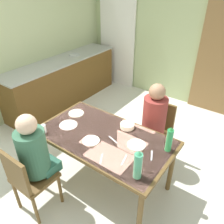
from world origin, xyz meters
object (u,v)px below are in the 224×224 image
object	(u,v)px
chair_near_diner	(28,179)
serving_bowl_center	(127,126)
chair_far_diner	(156,129)
person_far_diner	(154,116)
dining_table	(104,141)
kitchen_counter	(63,81)
person_near_diner	(34,151)
water_bottle_green_far	(138,165)
water_bottle_green_near	(169,140)

from	to	relation	value
chair_near_diner	serving_bowl_center	bearing A→B (deg)	64.64
chair_far_diner	person_far_diner	world-z (taller)	person_far_diner
chair_far_diner	dining_table	bearing A→B (deg)	69.89
chair_far_diner	serving_bowl_center	xyz separation A→B (m)	(-0.17, -0.49, 0.27)
kitchen_counter	person_near_diner	xyz separation A→B (m)	(1.59, -1.86, 0.33)
person_far_diner	serving_bowl_center	distance (m)	0.39
dining_table	chair_near_diner	xyz separation A→B (m)	(-0.40, -0.79, -0.17)
person_far_diner	water_bottle_green_far	distance (m)	1.00
kitchen_counter	serving_bowl_center	bearing A→B (deg)	-23.40
water_bottle_green_far	person_near_diner	bearing A→B (deg)	-160.21
chair_near_diner	chair_far_diner	xyz separation A→B (m)	(0.69, 1.58, 0.00)
person_near_diner	chair_near_diner	bearing A→B (deg)	-90.00
dining_table	person_far_diner	distance (m)	0.72
chair_far_diner	person_far_diner	xyz separation A→B (m)	(0.00, -0.14, 0.28)
kitchen_counter	dining_table	world-z (taller)	kitchen_counter
dining_table	chair_far_diner	size ratio (longest dim) A/B	1.79
serving_bowl_center	chair_near_diner	bearing A→B (deg)	-115.36
water_bottle_green_near	kitchen_counter	bearing A→B (deg)	159.45
person_near_diner	serving_bowl_center	size ratio (longest dim) A/B	4.53
water_bottle_green_far	serving_bowl_center	size ratio (longest dim) A/B	1.79
kitchen_counter	person_far_diner	bearing A→B (deg)	-13.74
water_bottle_green_far	serving_bowl_center	world-z (taller)	water_bottle_green_far
chair_near_diner	person_near_diner	xyz separation A→B (m)	(0.00, 0.14, 0.28)
serving_bowl_center	dining_table	bearing A→B (deg)	-111.56
chair_far_diner	chair_near_diner	bearing A→B (deg)	66.49
chair_near_diner	water_bottle_green_far	world-z (taller)	water_bottle_green_far
kitchen_counter	water_bottle_green_near	size ratio (longest dim) A/B	8.65
dining_table	water_bottle_green_near	size ratio (longest dim) A/B	5.32
person_far_diner	person_near_diner	bearing A→B (deg)	62.26
person_far_diner	water_bottle_green_near	distance (m)	0.60
chair_near_diner	chair_far_diner	size ratio (longest dim) A/B	1.00
chair_near_diner	serving_bowl_center	world-z (taller)	chair_near_diner
person_far_diner	chair_far_diner	bearing A→B (deg)	-90.00
person_far_diner	serving_bowl_center	world-z (taller)	person_far_diner
kitchen_counter	dining_table	size ratio (longest dim) A/B	1.63
chair_far_diner	person_near_diner	world-z (taller)	person_near_diner
person_far_diner	water_bottle_green_near	bearing A→B (deg)	131.43
chair_far_diner	kitchen_counter	bearing A→B (deg)	-10.47
person_near_diner	water_bottle_green_near	world-z (taller)	person_near_diner
water_bottle_green_far	serving_bowl_center	bearing A→B (deg)	129.59
serving_bowl_center	kitchen_counter	bearing A→B (deg)	156.60
chair_far_diner	water_bottle_green_far	world-z (taller)	water_bottle_green_far
person_near_diner	person_far_diner	xyz separation A→B (m)	(0.69, 1.31, 0.00)
person_near_diner	serving_bowl_center	bearing A→B (deg)	61.55
kitchen_counter	person_far_diner	world-z (taller)	person_far_diner
person_far_diner	chair_near_diner	bearing A→B (deg)	64.54
kitchen_counter	water_bottle_green_near	bearing A→B (deg)	-20.55
chair_near_diner	kitchen_counter	bearing A→B (deg)	128.53
kitchen_counter	dining_table	bearing A→B (deg)	-31.31
water_bottle_green_near	water_bottle_green_far	xyz separation A→B (m)	(-0.07, -0.50, 0.01)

